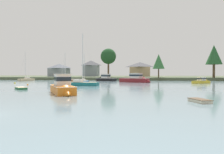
{
  "coord_description": "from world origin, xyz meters",
  "views": [
    {
      "loc": [
        11.61,
        -13.39,
        2.94
      ],
      "look_at": [
        3.9,
        38.42,
        1.97
      ],
      "focal_mm": 35.38,
      "sensor_mm": 36.0,
      "label": 1
    }
  ],
  "objects_px": {
    "mooring_buoy_orange": "(28,85)",
    "sailboat_skyblue": "(84,82)",
    "dinghy_cream": "(200,101)",
    "mooring_buoy_yellow": "(15,83)",
    "cruiser_yellow": "(203,82)",
    "cruiser_maroon": "(137,80)",
    "sailboat_teal": "(80,85)",
    "cruiser_orange": "(63,89)",
    "cruiser_black": "(104,79)",
    "sailboat_wood": "(66,81)",
    "sailboat_sand": "(26,80)",
    "dinghy_green": "(21,88)"
  },
  "relations": [
    {
      "from": "mooring_buoy_orange",
      "to": "sailboat_skyblue",
      "type": "bearing_deg",
      "value": 54.72
    },
    {
      "from": "dinghy_cream",
      "to": "mooring_buoy_yellow",
      "type": "relative_size",
      "value": 5.83
    },
    {
      "from": "cruiser_yellow",
      "to": "cruiser_maroon",
      "type": "relative_size",
      "value": 0.58
    },
    {
      "from": "sailboat_teal",
      "to": "mooring_buoy_yellow",
      "type": "distance_m",
      "value": 23.08
    },
    {
      "from": "cruiser_orange",
      "to": "mooring_buoy_yellow",
      "type": "distance_m",
      "value": 37.6
    },
    {
      "from": "cruiser_black",
      "to": "mooring_buoy_yellow",
      "type": "bearing_deg",
      "value": -134.84
    },
    {
      "from": "sailboat_wood",
      "to": "cruiser_yellow",
      "type": "bearing_deg",
      "value": -11.37
    },
    {
      "from": "sailboat_wood",
      "to": "sailboat_sand",
      "type": "height_order",
      "value": "sailboat_sand"
    },
    {
      "from": "cruiser_yellow",
      "to": "cruiser_orange",
      "type": "bearing_deg",
      "value": -127.62
    },
    {
      "from": "cruiser_maroon",
      "to": "cruiser_black",
      "type": "distance_m",
      "value": 16.01
    },
    {
      "from": "cruiser_orange",
      "to": "dinghy_green",
      "type": "height_order",
      "value": "cruiser_orange"
    },
    {
      "from": "cruiser_orange",
      "to": "mooring_buoy_yellow",
      "type": "height_order",
      "value": "cruiser_orange"
    },
    {
      "from": "cruiser_yellow",
      "to": "mooring_buoy_yellow",
      "type": "bearing_deg",
      "value": -171.87
    },
    {
      "from": "cruiser_orange",
      "to": "cruiser_black",
      "type": "distance_m",
      "value": 49.98
    },
    {
      "from": "dinghy_green",
      "to": "mooring_buoy_orange",
      "type": "relative_size",
      "value": 7.84
    },
    {
      "from": "cruiser_yellow",
      "to": "cruiser_black",
      "type": "height_order",
      "value": "cruiser_black"
    },
    {
      "from": "dinghy_cream",
      "to": "cruiser_maroon",
      "type": "distance_m",
      "value": 46.63
    },
    {
      "from": "cruiser_maroon",
      "to": "mooring_buoy_orange",
      "type": "xyz_separation_m",
      "value": [
        -25.69,
        -19.38,
        -0.57
      ]
    },
    {
      "from": "cruiser_orange",
      "to": "sailboat_teal",
      "type": "distance_m",
      "value": 19.96
    },
    {
      "from": "cruiser_black",
      "to": "dinghy_green",
      "type": "xyz_separation_m",
      "value": [
        -7.51,
        -42.37,
        -0.48
      ]
    },
    {
      "from": "dinghy_cream",
      "to": "sailboat_wood",
      "type": "xyz_separation_m",
      "value": [
        -32.63,
        50.62,
        0.11
      ]
    },
    {
      "from": "cruiser_orange",
      "to": "sailboat_teal",
      "type": "relative_size",
      "value": 0.69
    },
    {
      "from": "sailboat_sand",
      "to": "mooring_buoy_orange",
      "type": "relative_size",
      "value": 25.73
    },
    {
      "from": "sailboat_wood",
      "to": "mooring_buoy_orange",
      "type": "height_order",
      "value": "sailboat_wood"
    },
    {
      "from": "sailboat_sand",
      "to": "cruiser_black",
      "type": "distance_m",
      "value": 29.11
    },
    {
      "from": "dinghy_cream",
      "to": "sailboat_sand",
      "type": "height_order",
      "value": "sailboat_sand"
    },
    {
      "from": "cruiser_maroon",
      "to": "dinghy_green",
      "type": "bearing_deg",
      "value": -121.66
    },
    {
      "from": "sailboat_skyblue",
      "to": "sailboat_wood",
      "type": "xyz_separation_m",
      "value": [
        -9.16,
        9.87,
        0.02
      ]
    },
    {
      "from": "cruiser_maroon",
      "to": "cruiser_black",
      "type": "height_order",
      "value": "cruiser_maroon"
    },
    {
      "from": "cruiser_orange",
      "to": "dinghy_green",
      "type": "xyz_separation_m",
      "value": [
        -10.86,
        7.5,
        -0.52
      ]
    },
    {
      "from": "cruiser_orange",
      "to": "cruiser_yellow",
      "type": "height_order",
      "value": "cruiser_orange"
    },
    {
      "from": "sailboat_skyblue",
      "to": "sailboat_sand",
      "type": "bearing_deg",
      "value": 153.74
    },
    {
      "from": "cruiser_black",
      "to": "cruiser_orange",
      "type": "bearing_deg",
      "value": -86.17
    },
    {
      "from": "sailboat_wood",
      "to": "sailboat_sand",
      "type": "distance_m",
      "value": 16.65
    },
    {
      "from": "cruiser_maroon",
      "to": "cruiser_black",
      "type": "bearing_deg",
      "value": 140.12
    },
    {
      "from": "dinghy_cream",
      "to": "dinghy_green",
      "type": "relative_size",
      "value": 0.84
    },
    {
      "from": "sailboat_skyblue",
      "to": "sailboat_wood",
      "type": "distance_m",
      "value": 13.47
    },
    {
      "from": "sailboat_sand",
      "to": "cruiser_black",
      "type": "relative_size",
      "value": 1.31
    },
    {
      "from": "cruiser_orange",
      "to": "sailboat_wood",
      "type": "xyz_separation_m",
      "value": [
        -15.88,
        44.24,
        -0.42
      ]
    },
    {
      "from": "dinghy_cream",
      "to": "sailboat_teal",
      "type": "height_order",
      "value": "sailboat_teal"
    },
    {
      "from": "sailboat_wood",
      "to": "dinghy_green",
      "type": "distance_m",
      "value": 37.09
    },
    {
      "from": "sailboat_sand",
      "to": "dinghy_green",
      "type": "height_order",
      "value": "sailboat_sand"
    },
    {
      "from": "cruiser_orange",
      "to": "sailboat_sand",
      "type": "height_order",
      "value": "sailboat_sand"
    },
    {
      "from": "cruiser_yellow",
      "to": "sailboat_teal",
      "type": "distance_m",
      "value": 34.77
    },
    {
      "from": "cruiser_black",
      "to": "dinghy_green",
      "type": "relative_size",
      "value": 2.5
    },
    {
      "from": "sailboat_wood",
      "to": "mooring_buoy_yellow",
      "type": "xyz_separation_m",
      "value": [
        -9.15,
        -16.19,
        -0.15
      ]
    },
    {
      "from": "sailboat_skyblue",
      "to": "sailboat_sand",
      "type": "distance_m",
      "value": 28.52
    },
    {
      "from": "cruiser_maroon",
      "to": "sailboat_sand",
      "type": "relative_size",
      "value": 0.94
    },
    {
      "from": "cruiser_maroon",
      "to": "mooring_buoy_orange",
      "type": "bearing_deg",
      "value": -142.96
    },
    {
      "from": "cruiser_black",
      "to": "mooring_buoy_orange",
      "type": "xyz_separation_m",
      "value": [
        -13.4,
        -29.65,
        -0.54
      ]
    }
  ]
}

